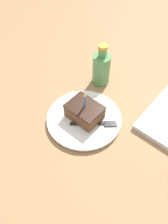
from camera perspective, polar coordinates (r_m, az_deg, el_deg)
ground_plane at (r=0.80m, az=-0.21°, el=-4.08°), size 2.40×2.40×0.04m
plate at (r=0.78m, az=0.00°, el=-1.66°), size 0.27×0.27×0.02m
cake_slice at (r=0.76m, az=0.14°, el=0.14°), size 0.09×0.12×0.12m
fork at (r=0.76m, az=3.36°, el=-3.13°), size 0.12×0.13×0.00m
bottle at (r=0.88m, az=4.54°, el=11.31°), size 0.07×0.07×0.18m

